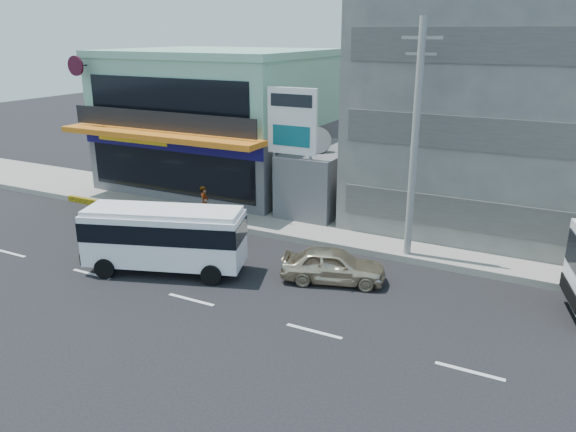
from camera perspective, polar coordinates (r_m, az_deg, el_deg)
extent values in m
plane|color=black|center=(21.25, -9.81, -8.38)|extent=(120.00, 120.00, 0.00)
cube|color=gray|center=(27.03, 11.15, -2.18)|extent=(70.00, 5.00, 0.30)
cube|color=#4C4C51|center=(35.85, -6.87, 6.18)|extent=(12.00, 10.00, 4.00)
cube|color=#85BDA1|center=(35.23, -7.12, 12.55)|extent=(12.00, 10.00, 4.00)
cube|color=orange|center=(30.91, -13.07, 7.96)|extent=(12.40, 1.80, 0.30)
cube|color=#100C57|center=(31.57, -12.13, 7.22)|extent=(12.00, 0.12, 0.80)
cube|color=black|center=(31.90, -11.92, 4.59)|extent=(11.00, 0.06, 2.60)
cube|color=gray|center=(30.12, 24.45, 12.06)|extent=(16.00, 12.00, 14.00)
cube|color=#4C4C51|center=(30.41, 3.64, 3.60)|extent=(3.00, 6.00, 3.50)
cylinder|color=slate|center=(29.10, 2.91, 6.64)|extent=(1.50, 1.50, 0.15)
cylinder|color=gray|center=(28.25, -1.41, 5.63)|extent=(0.16, 0.16, 6.50)
cylinder|color=gray|center=(27.37, 2.28, 5.20)|extent=(0.16, 0.16, 6.50)
cube|color=white|center=(27.41, 0.42, 9.60)|extent=(2.60, 0.18, 3.20)
cylinder|color=#999993|center=(23.52, 12.73, 6.96)|extent=(0.30, 0.30, 10.00)
cube|color=#999993|center=(23.10, 13.49, 17.22)|extent=(1.60, 0.12, 0.12)
cube|color=#999993|center=(23.11, 13.38, 15.73)|extent=(1.20, 0.10, 0.10)
cube|color=white|center=(23.31, -12.44, -2.18)|extent=(6.71, 3.99, 2.10)
cube|color=black|center=(23.17, -12.51, -1.22)|extent=(6.76, 4.05, 0.78)
cube|color=white|center=(22.94, -12.63, 0.50)|extent=(6.47, 3.76, 0.18)
cylinder|color=black|center=(23.69, -18.10, -5.08)|extent=(0.86, 0.51, 0.82)
cylinder|color=black|center=(25.36, -16.15, -3.33)|extent=(0.86, 0.51, 0.82)
cylinder|color=black|center=(22.15, -7.80, -5.95)|extent=(0.86, 0.51, 0.82)
cylinder|color=black|center=(23.93, -6.49, -4.00)|extent=(0.86, 0.51, 0.82)
imported|color=beige|center=(22.18, 4.63, -4.99)|extent=(4.39, 2.77, 1.39)
imported|color=#5D0D18|center=(28.18, -8.39, -0.50)|extent=(1.85, 1.12, 0.92)
imported|color=#66594C|center=(27.89, -8.47, 1.32)|extent=(0.57, 0.71, 1.68)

